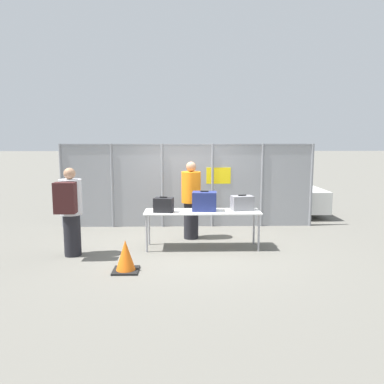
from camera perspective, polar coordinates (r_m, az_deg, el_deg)
The scene contains 10 objects.
ground_plane at distance 7.71m, azimuth -0.53°, elevation -8.26°, with size 120.00×120.00×0.00m, color #605E56.
fence_section at distance 9.22m, azimuth -0.65°, elevation 1.26°, with size 6.24×0.07×2.06m.
inspection_table at distance 7.44m, azimuth 1.58°, elevation -3.34°, with size 2.29×0.62×0.75m.
suitcase_black at distance 7.32m, azimuth -4.35°, elevation -1.98°, with size 0.40×0.31×0.31m.
suitcase_navy at distance 7.44m, azimuth 1.91°, elevation -1.43°, with size 0.50×0.37×0.40m.
suitcase_grey at distance 7.56m, azimuth 7.64°, elevation -1.67°, with size 0.47×0.33×0.31m.
traveler_hooded at distance 7.22m, azimuth -18.08°, elevation -2.39°, with size 0.41×0.63×1.65m.
security_worker_near at distance 8.13m, azimuth -0.14°, elevation -1.10°, with size 0.42×0.42×1.69m.
utility_trailer at distance 10.80m, azimuth 11.53°, elevation -1.24°, with size 3.88×2.34×0.77m.
traffic_cone at distance 6.34m, azimuth -10.09°, elevation -9.72°, with size 0.42×0.42×0.53m.
Camera 1 is at (-0.10, -7.40, 2.17)m, focal length 35.00 mm.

